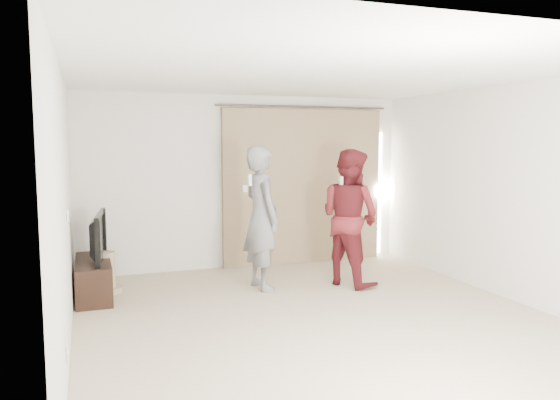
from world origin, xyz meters
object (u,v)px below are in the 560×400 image
Objects in this scene: tv_console at (93,278)px; tv at (92,237)px; person_woman at (350,217)px; person_man at (261,218)px.

tv_console is 0.52m from tv.
tv_console is at bearing 170.96° from person_woman.
person_woman is at bearing -9.52° from person_man.
tv is at bearing 0.00° from tv_console.
tv_console is 0.66× the size of person_woman.
person_man is at bearing -8.76° from tv_console.
person_man is 1.03× the size of person_woman.
tv is (0.00, 0.00, 0.52)m from tv_console.
person_man is (2.08, -0.32, 0.18)m from tv.
tv is 2.11m from person_man.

